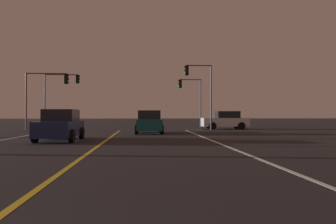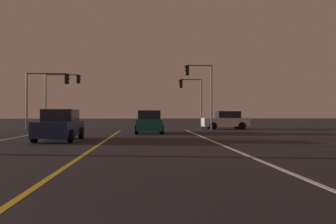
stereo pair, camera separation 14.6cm
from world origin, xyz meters
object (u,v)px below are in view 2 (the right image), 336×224
object	(u,v)px
car_ahead_far	(149,122)
traffic_light_near_right	(199,82)
car_oncoming	(60,125)
traffic_light_far_left	(63,88)
car_crossing_side	(226,120)
traffic_light_near_left	(48,87)
traffic_light_far_right	(190,92)

from	to	relation	value
car_ahead_far	traffic_light_near_right	bearing A→B (deg)	-43.14
car_oncoming	traffic_light_far_left	xyz separation A→B (m)	(-3.96, 16.75, 3.33)
car_oncoming	car_crossing_side	world-z (taller)	same
car_crossing_side	car_oncoming	bearing A→B (deg)	45.93
car_oncoming	traffic_light_near_right	distance (m)	15.11
traffic_light_far_left	car_oncoming	bearing A→B (deg)	-76.69
car_ahead_far	traffic_light_near_left	xyz separation A→B (m)	(-8.74, 4.87, 2.96)
traffic_light_near_left	traffic_light_far_right	world-z (taller)	traffic_light_far_right
car_ahead_far	traffic_light_near_right	size ratio (longest dim) A/B	0.73
car_oncoming	car_ahead_far	xyz separation A→B (m)	(4.90, 6.38, 0.00)
car_ahead_far	car_oncoming	bearing A→B (deg)	142.48
traffic_light_far_right	car_crossing_side	bearing A→B (deg)	124.58
car_crossing_side	traffic_light_near_left	world-z (taller)	traffic_light_near_left
traffic_light_far_left	car_crossing_side	bearing A→B (deg)	-14.21
traffic_light_far_right	traffic_light_far_left	bearing A→B (deg)	0.00
car_oncoming	traffic_light_near_left	xyz separation A→B (m)	(-3.84, 11.25, 2.96)
car_oncoming	traffic_light_far_right	distance (m)	19.45
car_crossing_side	traffic_light_far_right	bearing A→B (deg)	-55.42
car_crossing_side	traffic_light_near_left	distance (m)	16.41
car_ahead_far	traffic_light_far_left	bearing A→B (deg)	40.51
traffic_light_far_right	traffic_light_near_left	bearing A→B (deg)	22.54
traffic_light_near_right	traffic_light_far_right	size ratio (longest dim) A/B	1.14
car_crossing_side	traffic_light_far_right	xyz separation A→B (m)	(-2.83, 4.11, 2.99)
traffic_light_near_right	traffic_light_far_left	xyz separation A→B (m)	(-13.43, 5.50, -0.14)
car_crossing_side	car_ahead_far	world-z (taller)	same
traffic_light_far_right	traffic_light_far_left	size ratio (longest dim) A/B	0.93
car_oncoming	traffic_light_near_right	bearing A→B (deg)	139.93
traffic_light_far_left	traffic_light_far_right	bearing A→B (deg)	0.00
car_crossing_side	traffic_light_far_left	size ratio (longest dim) A/B	0.77
car_crossing_side	traffic_light_near_right	bearing A→B (deg)	26.66
car_crossing_side	traffic_light_near_right	xyz separation A→B (m)	(-2.78, -1.39, 3.47)
car_crossing_side	traffic_light_near_left	xyz separation A→B (m)	(-16.08, -1.39, 2.96)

